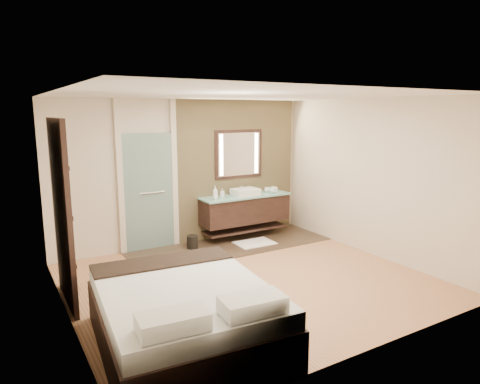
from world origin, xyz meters
TOP-DOWN VIEW (x-y plane):
  - floor at (0.00, 0.00)m, footprint 5.00×5.00m
  - tile_strip at (0.60, 1.60)m, footprint 3.80×1.30m
  - stone_wall at (1.10, 2.21)m, footprint 2.60×0.08m
  - vanity at (1.10, 1.92)m, footprint 1.85×0.55m
  - mirror_unit at (1.10, 2.16)m, footprint 1.06×0.04m
  - frosted_door at (-0.75, 2.20)m, footprint 1.10×0.12m
  - shoji_partition at (-2.43, 0.60)m, footprint 0.06×1.20m
  - bed at (-1.53, -1.16)m, footprint 1.90×2.29m
  - bath_mat at (1.04, 1.46)m, footprint 0.73×0.51m
  - waste_bin at (-0.10, 1.80)m, footprint 0.23×0.23m
  - tissue_box at (1.77, 1.90)m, footprint 0.15×0.15m
  - soap_bottle_a at (0.42, 1.86)m, footprint 0.12×0.12m
  - soap_bottle_b at (0.62, 1.97)m, footprint 0.10×0.10m
  - soap_bottle_c at (1.68, 1.81)m, footprint 0.14×0.14m
  - cup at (1.66, 1.97)m, footprint 0.13×0.13m

SIDE VIEW (x-z plane):
  - floor at x=0.00m, z-range 0.00..0.00m
  - tile_strip at x=0.60m, z-range 0.00..0.01m
  - bath_mat at x=1.04m, z-range 0.01..0.03m
  - waste_bin at x=-0.10m, z-range 0.00..0.25m
  - bed at x=-1.53m, z-range -0.07..0.76m
  - vanity at x=1.10m, z-range 0.14..1.02m
  - cup at x=1.66m, z-range 0.86..0.96m
  - tissue_box at x=1.77m, z-range 0.86..0.97m
  - soap_bottle_c at x=1.68m, z-range 0.86..1.01m
  - soap_bottle_b at x=0.62m, z-range 0.86..1.03m
  - soap_bottle_a at x=0.42m, z-range 0.86..1.11m
  - frosted_door at x=-0.75m, z-range -0.21..2.49m
  - shoji_partition at x=-2.43m, z-range 0.01..2.41m
  - stone_wall at x=1.10m, z-range 0.00..2.70m
  - mirror_unit at x=1.10m, z-range 1.17..2.13m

